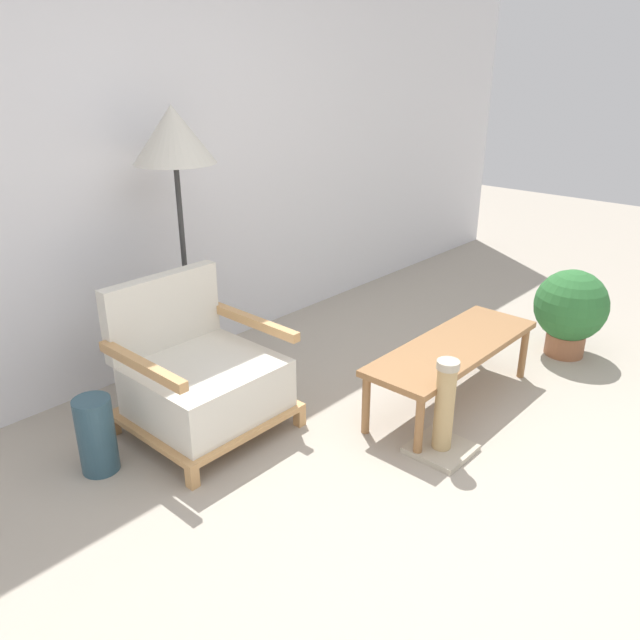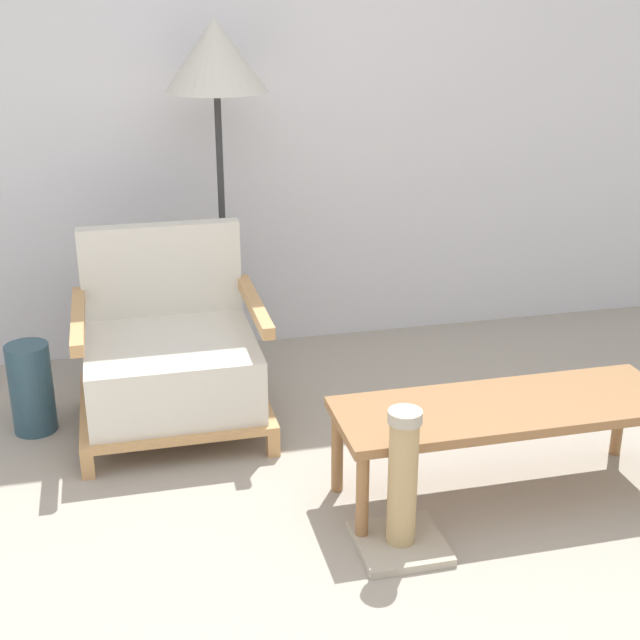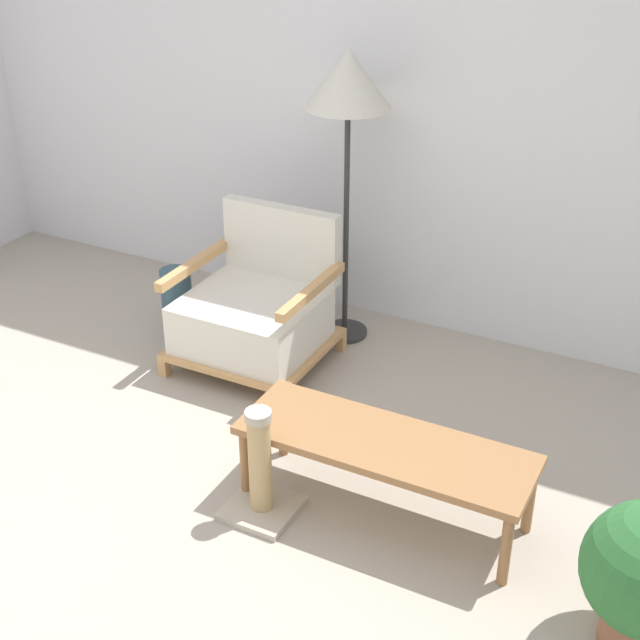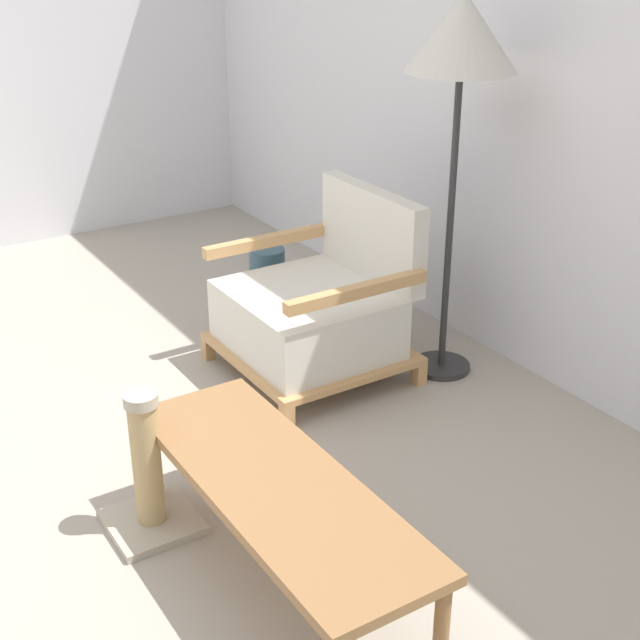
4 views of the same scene
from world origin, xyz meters
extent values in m
plane|color=#A89E8E|center=(0.00, 0.00, 0.00)|extent=(14.00, 14.00, 0.00)
cube|color=silver|center=(0.00, 2.34, 1.35)|extent=(8.00, 0.06, 2.70)
cube|color=tan|center=(-0.78, 1.13, 0.05)|extent=(0.05, 0.05, 0.10)
cube|color=tan|center=(-0.06, 1.13, 0.05)|extent=(0.05, 0.05, 0.10)
cube|color=tan|center=(-0.78, 1.80, 0.05)|extent=(0.05, 0.05, 0.10)
cube|color=tan|center=(-0.06, 1.80, 0.05)|extent=(0.05, 0.05, 0.10)
cube|color=tan|center=(-0.42, 1.47, 0.12)|extent=(0.77, 0.72, 0.03)
cube|color=silver|center=(-0.42, 1.45, 0.26)|extent=(0.69, 0.62, 0.27)
cube|color=silver|center=(-0.42, 1.79, 0.60)|extent=(0.69, 0.08, 0.40)
cube|color=tan|center=(-0.78, 1.47, 0.52)|extent=(0.05, 0.66, 0.05)
cube|color=tan|center=(-0.07, 1.47, 0.52)|extent=(0.05, 0.66, 0.05)
cylinder|color=#2D2D2D|center=(-0.12, 1.98, 0.01)|extent=(0.26, 0.26, 0.03)
cylinder|color=#2D2D2D|center=(-0.12, 1.98, 0.67)|extent=(0.03, 0.03, 1.30)
cone|color=beige|center=(-0.12, 1.98, 1.47)|extent=(0.45, 0.45, 0.30)
cube|color=olive|center=(0.70, 0.65, 0.35)|extent=(1.23, 0.41, 0.04)
cylinder|color=olive|center=(0.12, 0.49, 0.17)|extent=(0.04, 0.04, 0.34)
cylinder|color=olive|center=(0.12, 0.82, 0.17)|extent=(0.04, 0.04, 0.34)
cylinder|color=olive|center=(1.27, 0.82, 0.17)|extent=(0.04, 0.04, 0.34)
cylinder|color=#2D4C5B|center=(-1.00, 1.57, 0.19)|extent=(0.18, 0.18, 0.39)
cube|color=#B2A893|center=(0.24, 0.42, 0.01)|extent=(0.29, 0.29, 0.03)
cylinder|color=tan|center=(0.24, 0.42, 0.25)|extent=(0.10, 0.10, 0.44)
cylinder|color=#B2A893|center=(0.24, 0.42, 0.49)|extent=(0.11, 0.11, 0.04)
camera|label=1|loc=(-2.16, -0.91, 1.84)|focal=35.00mm
camera|label=2|loc=(-0.61, -1.95, 1.80)|focal=50.00mm
camera|label=3|loc=(1.81, -2.09, 2.54)|focal=50.00mm
camera|label=4|loc=(2.61, -0.41, 1.91)|focal=50.00mm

